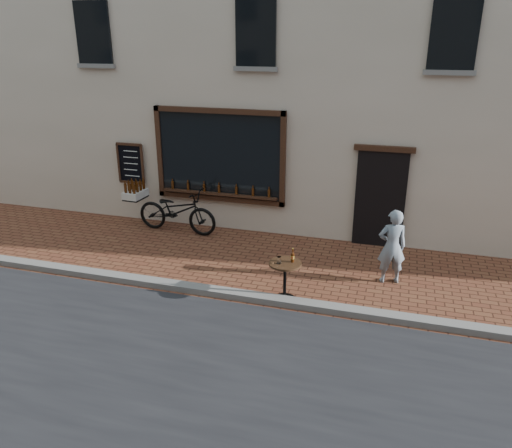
# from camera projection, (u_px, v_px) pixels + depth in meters

# --- Properties ---
(ground) EXTENTS (90.00, 90.00, 0.00)m
(ground) POSITION_uv_depth(u_px,v_px,m) (255.00, 306.00, 8.95)
(ground) COLOR brown
(ground) RESTS_ON ground
(kerb) EXTENTS (90.00, 0.25, 0.12)m
(kerb) POSITION_uv_depth(u_px,v_px,m) (258.00, 298.00, 9.11)
(kerb) COLOR slate
(kerb) RESTS_ON ground
(shop_building) EXTENTS (28.00, 6.20, 10.00)m
(shop_building) POSITION_uv_depth(u_px,v_px,m) (326.00, 16.00, 12.99)
(shop_building) COLOR beige
(shop_building) RESTS_ON ground
(cargo_bicycle) EXTENTS (2.42, 0.85, 1.16)m
(cargo_bicycle) POSITION_uv_depth(u_px,v_px,m) (175.00, 210.00, 12.13)
(cargo_bicycle) COLOR black
(cargo_bicycle) RESTS_ON ground
(bistro_table) EXTENTS (0.59, 0.59, 1.02)m
(bistro_table) POSITION_uv_depth(u_px,v_px,m) (285.00, 273.00, 8.95)
(bistro_table) COLOR black
(bistro_table) RESTS_ON ground
(pedestrian) EXTENTS (0.62, 0.49, 1.49)m
(pedestrian) POSITION_uv_depth(u_px,v_px,m) (392.00, 247.00, 9.57)
(pedestrian) COLOR gray
(pedestrian) RESTS_ON ground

